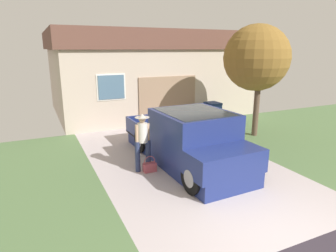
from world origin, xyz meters
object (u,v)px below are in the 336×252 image
object	(u,v)px
pickup_truck	(191,141)
handbag	(150,167)
person_with_hat	(143,139)
house_with_garage	(149,72)
front_yard_tree	(255,56)
wheeled_trash_bin	(213,112)

from	to	relation	value
pickup_truck	handbag	distance (m)	1.43
person_with_hat	house_with_garage	world-z (taller)	house_with_garage
pickup_truck	house_with_garage	world-z (taller)	house_with_garage
pickup_truck	front_yard_tree	size ratio (longest dim) A/B	1.21
handbag	house_with_garage	world-z (taller)	house_with_garage
person_with_hat	house_with_garage	bearing A→B (deg)	65.79
house_with_garage	wheeled_trash_bin	bearing A→B (deg)	-70.87
pickup_truck	wheeled_trash_bin	size ratio (longest dim) A/B	5.25
wheeled_trash_bin	house_with_garage	bearing A→B (deg)	109.13
front_yard_tree	house_with_garage	bearing A→B (deg)	106.10
person_with_hat	handbag	size ratio (longest dim) A/B	3.59
house_with_garage	wheeled_trash_bin	xyz separation A→B (m)	(1.50, -4.33, -1.62)
pickup_truck	person_with_hat	world-z (taller)	pickup_truck
pickup_truck	handbag	bearing A→B (deg)	-5.70
house_with_garage	wheeled_trash_bin	world-z (taller)	house_with_garage
person_with_hat	pickup_truck	bearing A→B (deg)	-11.31
handbag	wheeled_trash_bin	distance (m)	6.20
pickup_truck	front_yard_tree	xyz separation A→B (m)	(3.84, 1.86, 2.38)
person_with_hat	front_yard_tree	bearing A→B (deg)	15.38
house_with_garage	handbag	bearing A→B (deg)	-111.24
pickup_truck	person_with_hat	bearing A→B (deg)	-11.50
handbag	wheeled_trash_bin	bearing A→B (deg)	40.12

